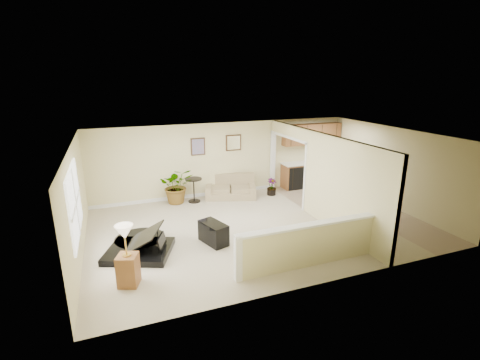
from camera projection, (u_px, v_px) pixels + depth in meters
name	position (u px, v px, depth m)	size (l,w,h in m)	color
floor	(260.00, 226.00, 9.64)	(9.00, 9.00, 0.00)	tan
back_wall	(225.00, 159.00, 11.97)	(9.00, 0.04, 2.50)	beige
front_wall	(325.00, 226.00, 6.59)	(9.00, 0.04, 2.50)	beige
left_wall	(76.00, 204.00, 7.75)	(0.04, 6.00, 2.50)	beige
right_wall	(393.00, 168.00, 10.80)	(0.04, 6.00, 2.50)	beige
ceiling	(261.00, 136.00, 8.92)	(9.00, 6.00, 0.04)	white
kitchen_vinyl	(353.00, 211.00, 10.70)	(2.70, 6.00, 0.01)	tan
interior_partition	(313.00, 175.00, 10.12)	(0.18, 5.99, 2.50)	beige
pony_half_wall	(307.00, 244.00, 7.45)	(3.42, 0.22, 1.00)	beige
left_window	(74.00, 203.00, 7.25)	(0.05, 2.15, 1.45)	white
wall_art_left	(198.00, 147.00, 11.47)	(0.48, 0.04, 0.58)	#3E2816
wall_mirror	(234.00, 143.00, 11.88)	(0.55, 0.04, 0.55)	#3E2816
kitchen_cabinets	(309.00, 163.00, 12.92)	(2.36, 0.65, 2.33)	brown
piano	(135.00, 230.00, 8.06)	(2.03, 1.99, 1.36)	black
piano_bench	(213.00, 233.00, 8.58)	(0.40, 0.80, 0.53)	black
loveseat	(230.00, 186.00, 11.92)	(1.98, 1.46, 0.97)	tan
accent_table	(194.00, 187.00, 11.35)	(0.55, 0.55, 0.80)	black
palm_plant	(177.00, 186.00, 11.24)	(1.15, 1.02, 1.18)	black
small_plant	(272.00, 188.00, 12.09)	(0.38, 0.38, 0.59)	black
lamp_stand	(127.00, 260.00, 6.77)	(0.49, 0.49, 1.28)	brown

